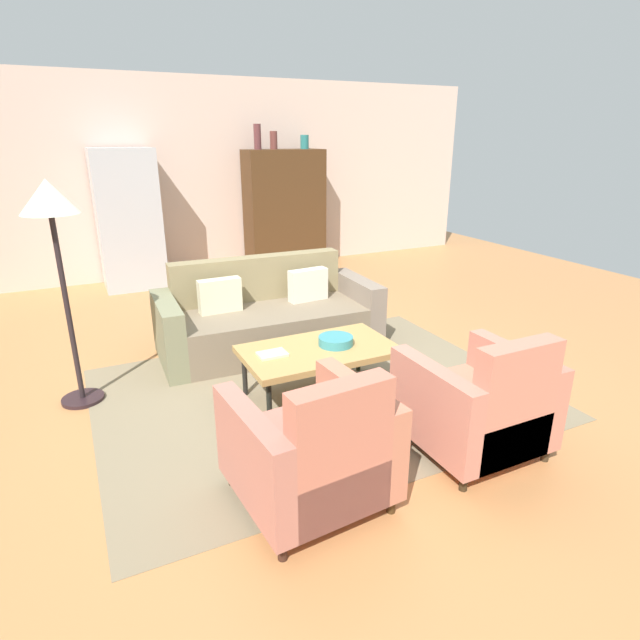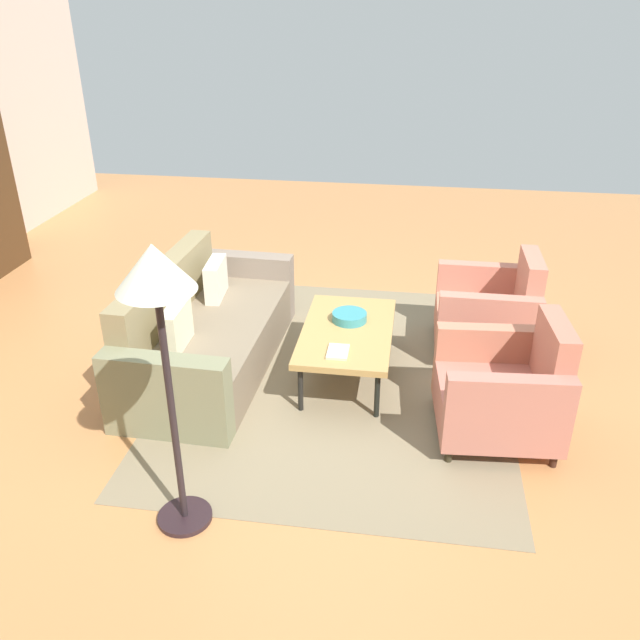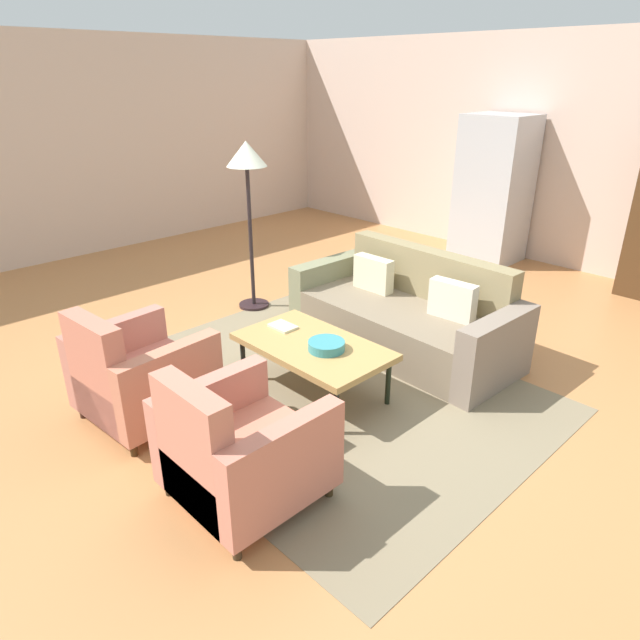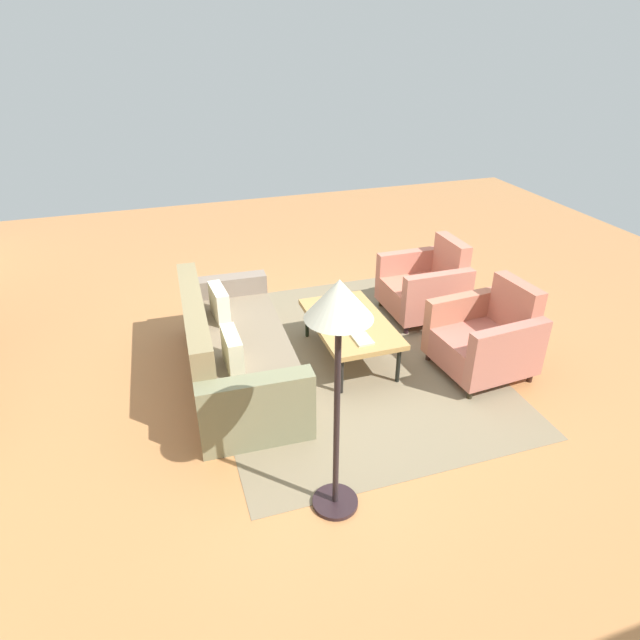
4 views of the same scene
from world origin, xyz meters
name	(u,v)px [view 2 (image 2 of 4)]	position (x,y,z in m)	size (l,w,h in m)	color
ground_plane	(320,374)	(0.00, 0.00, 0.00)	(11.74, 11.74, 0.00)	#B97B47
area_rug	(340,375)	(0.01, -0.16, 0.00)	(3.40, 2.60, 0.01)	#807257
couch	(202,334)	(0.01, 0.97, 0.29)	(2.13, 0.97, 0.86)	#786853
coffee_table	(347,333)	(0.01, -0.21, 0.39)	(1.20, 0.70, 0.42)	black
armchair_left	(507,392)	(-0.58, -1.38, 0.34)	(0.86, 0.86, 0.88)	#2F2A1A
armchair_right	(492,314)	(0.61, -1.38, 0.34)	(0.80, 0.80, 0.88)	#2D1C21
fruit_bowl	(349,317)	(0.16, -0.21, 0.46)	(0.28, 0.28, 0.07)	teal
book_stack	(338,352)	(-0.37, -0.19, 0.43)	(0.22, 0.16, 0.02)	beige
floor_lamp	(158,297)	(-1.72, 0.55, 1.44)	(0.40, 0.40, 1.72)	black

